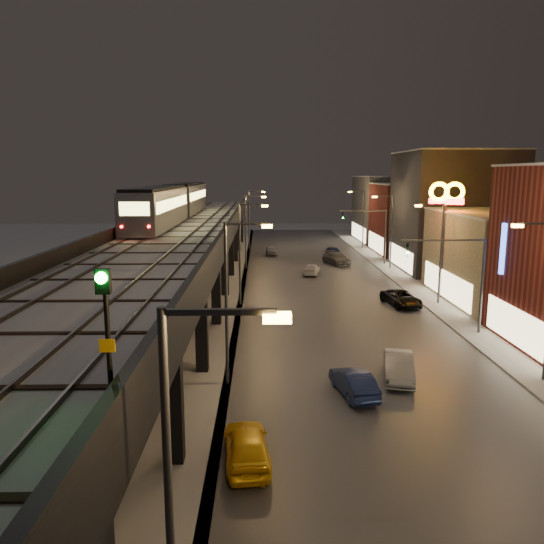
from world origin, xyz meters
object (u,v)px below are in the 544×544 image
object	(u,v)px
subway_train	(175,201)
car_taxi	(247,446)
car_far_white	(271,251)
rail_signal	(105,308)
car_onc_white	(336,259)
car_onc_red	(334,252)
car_near_white	(353,383)
car_mid_dark	(312,270)
car_onc_dark	(401,299)
car_onc_silver	(399,368)

from	to	relation	value
subway_train	car_taxi	distance (m)	42.00
car_far_white	subway_train	bearing A→B (deg)	54.76
rail_signal	car_far_white	xyz separation A→B (m)	(4.70, 64.32, -8.03)
car_onc_white	car_onc_red	xyz separation A→B (m)	(0.44, 5.93, -0.04)
rail_signal	car_taxi	size ratio (longest dim) A/B	0.67
subway_train	car_taxi	world-z (taller)	subway_train
car_far_white	car_onc_white	size ratio (longest dim) A/B	0.75
car_taxi	car_near_white	distance (m)	8.48
car_mid_dark	car_onc_white	world-z (taller)	car_onc_white
car_near_white	subway_train	bearing A→B (deg)	-77.57
car_taxi	car_onc_dark	world-z (taller)	car_taxi
car_taxi	car_onc_silver	bearing A→B (deg)	-139.38
subway_train	car_onc_silver	world-z (taller)	subway_train
car_onc_silver	car_onc_white	world-z (taller)	car_onc_white
car_mid_dark	rail_signal	bearing A→B (deg)	91.70
car_far_white	car_onc_silver	size ratio (longest dim) A/B	0.87
car_mid_dark	car_onc_dark	bearing A→B (deg)	125.69
subway_train	car_onc_dark	xyz separation A→B (m)	(21.97, -14.86, -7.78)
car_taxi	car_onc_white	world-z (taller)	car_onc_white
subway_train	car_onc_red	size ratio (longest dim) A/B	9.13
car_near_white	car_mid_dark	bearing A→B (deg)	-102.46
car_taxi	car_near_white	bearing A→B (deg)	-135.11
car_onc_red	car_taxi	bearing A→B (deg)	-107.72
rail_signal	car_far_white	size ratio (longest dim) A/B	0.75
car_onc_white	car_far_white	bearing A→B (deg)	115.76
car_onc_silver	car_onc_red	world-z (taller)	car_onc_silver
subway_train	car_onc_red	xyz separation A→B (m)	(19.76, 13.03, -7.75)
car_far_white	car_onc_red	bearing A→B (deg)	165.48
rail_signal	car_onc_white	size ratio (longest dim) A/B	0.56
subway_train	car_far_white	xyz separation A→B (m)	(11.10, 15.37, -7.80)
rail_signal	car_onc_silver	size ratio (longest dim) A/B	0.65
car_taxi	car_onc_dark	xyz separation A→B (m)	(12.88, 25.41, -0.06)
car_taxi	rail_signal	bearing A→B (deg)	67.41
car_onc_white	car_onc_silver	bearing A→B (deg)	-111.92
subway_train	car_onc_red	world-z (taller)	subway_train
car_onc_silver	car_onc_red	xyz separation A→B (m)	(2.34, 44.66, -0.02)
car_far_white	car_onc_red	size ratio (longest dim) A/B	0.93
car_onc_dark	car_onc_red	world-z (taller)	car_onc_red
car_far_white	car_onc_red	xyz separation A→B (m)	(8.67, -2.34, 0.05)
car_onc_red	car_onc_dark	bearing A→B (deg)	-91.88
subway_train	car_onc_white	world-z (taller)	subway_train
car_near_white	car_onc_dark	bearing A→B (deg)	-122.38
rail_signal	car_near_white	world-z (taller)	rail_signal
car_onc_dark	car_onc_white	distance (m)	22.12
subway_train	car_taxi	size ratio (longest dim) A/B	8.75
car_onc_dark	car_onc_white	world-z (taller)	car_onc_white
subway_train	car_far_white	world-z (taller)	subway_train
car_far_white	car_onc_dark	size ratio (longest dim) A/B	0.79
car_near_white	car_onc_dark	xyz separation A→B (m)	(7.46, 18.89, 0.00)
subway_train	car_near_white	distance (m)	37.55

